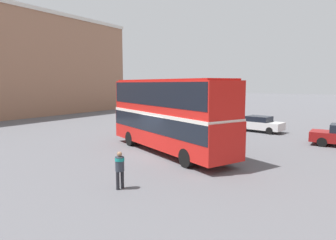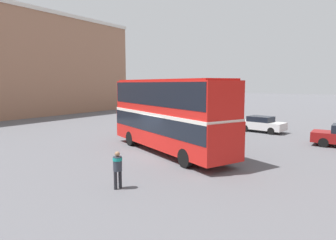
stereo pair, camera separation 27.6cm
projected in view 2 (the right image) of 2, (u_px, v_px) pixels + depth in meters
ground_plane at (154, 154)px, 19.06m from camera, size 240.00×240.00×0.00m
building_row_left at (0, 63)px, 38.86m from camera, size 8.78×39.60×14.24m
double_decker_bus at (168, 111)px, 19.11m from camera, size 10.95×6.70×4.70m
pedestrian_foreground at (118, 166)px, 12.61m from camera, size 0.46×0.46×1.61m
parked_car_kerb_far at (262, 124)px, 27.53m from camera, size 4.23×2.40×1.45m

